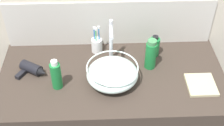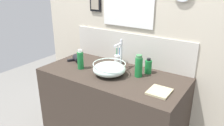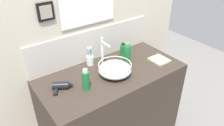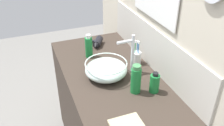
# 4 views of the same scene
# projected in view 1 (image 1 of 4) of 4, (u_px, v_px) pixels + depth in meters

# --- Properties ---
(vanity_counter) EXTENTS (1.34, 0.64, 0.92)m
(vanity_counter) POSITION_uv_depth(u_px,v_px,m) (112.00, 124.00, 2.15)
(vanity_counter) COLOR #382D26
(vanity_counter) RESTS_ON ground
(back_panel) EXTENTS (2.23, 0.10, 2.37)m
(back_panel) POSITION_uv_depth(u_px,v_px,m) (110.00, 5.00, 1.93)
(back_panel) COLOR beige
(back_panel) RESTS_ON ground
(glass_bowl_sink) EXTENTS (0.29, 0.29, 0.11)m
(glass_bowl_sink) POSITION_uv_depth(u_px,v_px,m) (112.00, 74.00, 1.77)
(glass_bowl_sink) COLOR silver
(glass_bowl_sink) RESTS_ON vanity_counter
(faucet) EXTENTS (0.02, 0.13, 0.29)m
(faucet) POSITION_uv_depth(u_px,v_px,m) (111.00, 39.00, 1.84)
(faucet) COLOR silver
(faucet) RESTS_ON vanity_counter
(hair_drier) EXTENTS (0.19, 0.14, 0.06)m
(hair_drier) POSITION_uv_depth(u_px,v_px,m) (32.00, 69.00, 1.84)
(hair_drier) COLOR black
(hair_drier) RESTS_ON vanity_counter
(toothbrush_cup) EXTENTS (0.07, 0.07, 0.19)m
(toothbrush_cup) POSITION_uv_depth(u_px,v_px,m) (97.00, 45.00, 1.98)
(toothbrush_cup) COLOR white
(toothbrush_cup) RESTS_ON vanity_counter
(spray_bottle) EXTENTS (0.07, 0.07, 0.20)m
(spray_bottle) POSITION_uv_depth(u_px,v_px,m) (151.00, 54.00, 1.84)
(spray_bottle) COLOR #197233
(spray_bottle) RESTS_ON vanity_counter
(soap_dispenser) EXTENTS (0.06, 0.06, 0.14)m
(soap_dispenser) POSITION_uv_depth(u_px,v_px,m) (154.00, 46.00, 1.94)
(soap_dispenser) COLOR #197233
(soap_dispenser) RESTS_ON vanity_counter
(shampoo_bottle) EXTENTS (0.06, 0.06, 0.19)m
(shampoo_bottle) POSITION_uv_depth(u_px,v_px,m) (56.00, 75.00, 1.72)
(shampoo_bottle) COLOR #197233
(shampoo_bottle) RESTS_ON vanity_counter
(hand_towel) EXTENTS (0.16, 0.18, 0.02)m
(hand_towel) POSITION_uv_depth(u_px,v_px,m) (201.00, 85.00, 1.77)
(hand_towel) COLOR tan
(hand_towel) RESTS_ON vanity_counter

